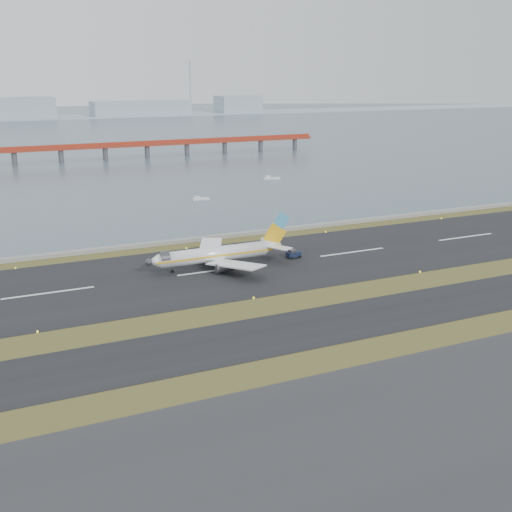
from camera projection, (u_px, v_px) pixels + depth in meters
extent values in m
plane|color=#394518|center=(269.00, 310.00, 132.78)|extent=(1000.00, 1000.00, 0.00)
cube|color=#2A2A2C|center=(450.00, 444.00, 84.80)|extent=(1000.00, 50.00, 0.10)
cube|color=black|center=(296.00, 330.00, 122.30)|extent=(1000.00, 18.00, 0.10)
cube|color=black|center=(216.00, 271.00, 158.93)|extent=(1000.00, 45.00, 0.10)
cube|color=gray|center=(178.00, 241.00, 184.97)|extent=(1000.00, 2.50, 1.00)
cube|color=#465765|center=(27.00, 131.00, 533.94)|extent=(1400.00, 800.00, 1.30)
cube|color=#9D2E1B|center=(105.00, 147.00, 356.81)|extent=(260.00, 5.00, 1.60)
cube|color=#9D2E1B|center=(105.00, 144.00, 356.39)|extent=(260.00, 0.40, 1.40)
cylinder|color=#4C4C51|center=(105.00, 155.00, 358.05)|extent=(2.80, 2.80, 7.00)
cylinder|color=#4C4C51|center=(261.00, 147.00, 396.82)|extent=(2.80, 2.80, 7.00)
cube|color=#9BAFB8|center=(11.00, 119.00, 673.48)|extent=(1400.00, 80.00, 1.00)
cube|color=#9BAFB8|center=(20.00, 108.00, 674.47)|extent=(70.00, 35.00, 22.00)
cube|color=#9BAFB8|center=(141.00, 108.00, 727.81)|extent=(110.00, 35.00, 16.00)
cube|color=#9BAFB8|center=(238.00, 104.00, 775.72)|extent=(50.00, 35.00, 20.00)
cylinder|color=#9BAFB8|center=(190.00, 88.00, 745.96)|extent=(1.80, 1.80, 60.00)
cylinder|color=white|center=(214.00, 254.00, 160.70)|extent=(28.00, 3.80, 3.80)
cone|color=white|center=(154.00, 262.00, 154.40)|extent=(3.20, 3.80, 3.80)
cone|color=white|center=(272.00, 246.00, 167.16)|extent=(5.00, 3.80, 3.80)
cube|color=yellow|center=(217.00, 256.00, 159.03)|extent=(31.00, 0.06, 0.45)
cube|color=yellow|center=(211.00, 252.00, 162.37)|extent=(31.00, 0.06, 0.45)
cube|color=white|center=(235.00, 265.00, 154.37)|extent=(11.31, 15.89, 1.66)
cube|color=white|center=(210.00, 248.00, 169.19)|extent=(11.31, 15.89, 1.66)
cylinder|color=#39393E|center=(225.00, 268.00, 156.19)|extent=(4.20, 2.10, 2.10)
cylinder|color=#39393E|center=(208.00, 255.00, 166.66)|extent=(4.20, 2.10, 2.10)
cube|color=yellow|center=(275.00, 235.00, 166.68)|extent=(6.80, 0.35, 6.85)
cube|color=#469FC7|center=(281.00, 220.00, 166.43)|extent=(4.85, 0.37, 4.90)
cube|color=white|center=(280.00, 247.00, 163.83)|extent=(5.64, 6.80, 0.22)
cube|color=white|center=(267.00, 241.00, 170.46)|extent=(5.64, 6.80, 0.22)
cylinder|color=black|center=(172.00, 271.00, 157.10)|extent=(0.80, 0.28, 0.80)
cylinder|color=black|center=(224.00, 268.00, 159.68)|extent=(1.00, 0.38, 1.00)
cylinder|color=black|center=(216.00, 262.00, 164.56)|extent=(1.00, 0.38, 1.00)
cube|color=#121B33|center=(294.00, 254.00, 169.56)|extent=(3.81, 2.33, 1.38)
cube|color=#39393E|center=(292.00, 251.00, 169.09)|extent=(1.73, 1.83, 0.80)
cylinder|color=black|center=(291.00, 258.00, 168.37)|extent=(0.83, 0.40, 0.80)
cylinder|color=black|center=(288.00, 256.00, 169.92)|extent=(0.83, 0.40, 0.80)
cylinder|color=black|center=(299.00, 257.00, 169.55)|extent=(0.83, 0.40, 0.80)
cylinder|color=black|center=(296.00, 255.00, 171.09)|extent=(0.83, 0.40, 0.80)
cube|color=silver|center=(201.00, 199.00, 246.95)|extent=(6.77, 2.91, 0.84)
cube|color=silver|center=(197.00, 197.00, 246.35)|extent=(2.06, 1.73, 0.84)
cube|color=silver|center=(272.00, 178.00, 294.11)|extent=(7.88, 4.61, 0.97)
cube|color=silver|center=(268.00, 177.00, 293.70)|extent=(2.58, 2.31, 0.97)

